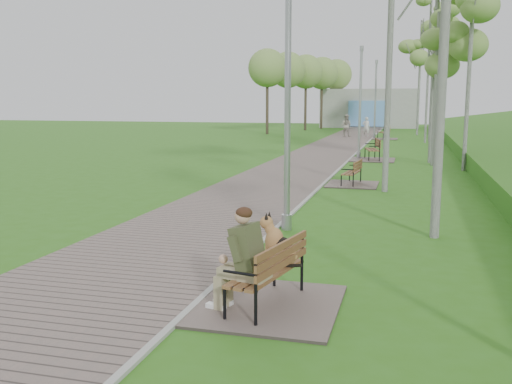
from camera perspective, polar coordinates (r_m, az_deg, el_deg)
ground at (r=11.78m, az=1.06°, el=-4.66°), size 120.00×120.00×0.00m
walkway at (r=33.02m, az=7.24°, el=4.22°), size 3.50×67.00×0.04m
kerb at (r=32.83m, az=10.27°, el=4.12°), size 0.10×67.00×0.05m
building_north at (r=62.22m, az=11.33°, el=8.21°), size 10.00×5.20×4.00m
bench_main at (r=7.84m, az=0.50°, el=-8.23°), size 1.91×2.12×1.67m
bench_second at (r=19.41m, az=9.52°, el=1.25°), size 1.68×1.86×1.03m
bench_third at (r=27.70m, az=11.53°, el=3.62°), size 2.05×2.28×1.26m
bench_far at (r=43.19m, az=12.63°, el=5.48°), size 1.96×2.17×1.20m
lamp_post_near at (r=12.27m, az=3.18°, el=8.76°), size 0.23×0.23×5.85m
lamp_post_second at (r=28.40m, az=10.36°, el=8.40°), size 0.21×0.21×5.39m
lamp_post_third at (r=44.32m, az=11.84°, el=8.82°), size 0.22×0.22×5.80m
pedestrian_near at (r=45.65m, az=10.96°, el=6.42°), size 0.60×0.42×1.55m
pedestrian_far at (r=45.14m, az=9.00°, el=6.57°), size 0.96×0.81×1.75m
birch_mid_c at (r=26.09m, az=17.74°, el=14.21°), size 2.39×2.39×6.76m
birch_far_b at (r=42.24m, az=17.39°, el=15.00°), size 2.64×2.64×9.46m
birch_far_c at (r=40.24m, az=17.03°, el=15.49°), size 2.54×2.54×9.60m
birch_distant_a at (r=48.89m, az=16.17°, el=14.22°), size 2.45×2.45×9.48m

